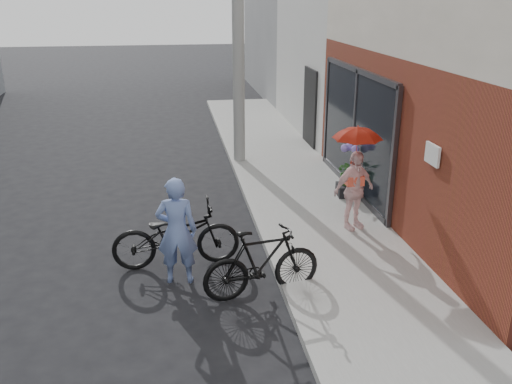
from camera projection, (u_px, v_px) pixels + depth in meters
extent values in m
plane|color=black|center=(218.00, 290.00, 7.76)|extent=(80.00, 80.00, 0.00)
cube|color=gray|center=(322.00, 222.00, 9.90)|extent=(2.20, 24.00, 0.12)
cube|color=#9E9E99|center=(260.00, 226.00, 9.73)|extent=(0.12, 24.00, 0.12)
cube|color=black|center=(355.00, 131.00, 11.00)|extent=(0.06, 3.80, 2.40)
cube|color=white|center=(433.00, 154.00, 7.78)|extent=(0.04, 0.40, 0.30)
cube|color=silver|center=(430.00, 11.00, 15.96)|extent=(8.00, 6.00, 7.00)
cube|color=gray|center=(353.00, 6.00, 22.45)|extent=(8.00, 8.00, 7.00)
cylinder|color=#9E9E99|center=(238.00, 17.00, 12.27)|extent=(0.28, 0.28, 7.00)
imported|color=#6E85C3|center=(177.00, 231.00, 7.73)|extent=(0.62, 0.44, 1.61)
imported|color=black|center=(176.00, 235.00, 8.29)|extent=(1.97, 0.76, 1.02)
imported|color=black|center=(262.00, 263.00, 7.46)|extent=(1.75, 0.76, 1.02)
imported|color=#FFD7D5|center=(354.00, 190.00, 9.30)|extent=(0.88, 0.59, 1.39)
imported|color=red|center=(358.00, 131.00, 8.94)|extent=(0.79, 0.79, 0.69)
cube|color=black|center=(348.00, 190.00, 11.02)|extent=(0.48, 0.48, 0.23)
imported|color=#336428|center=(349.00, 172.00, 10.89)|extent=(0.49, 0.42, 0.54)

